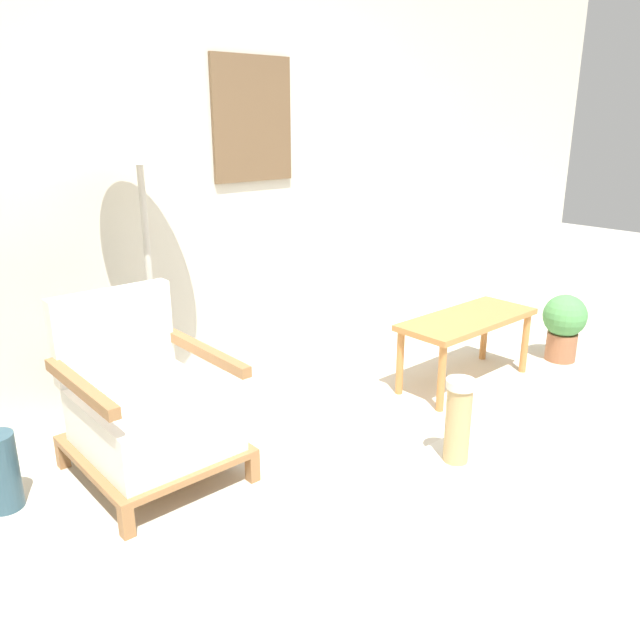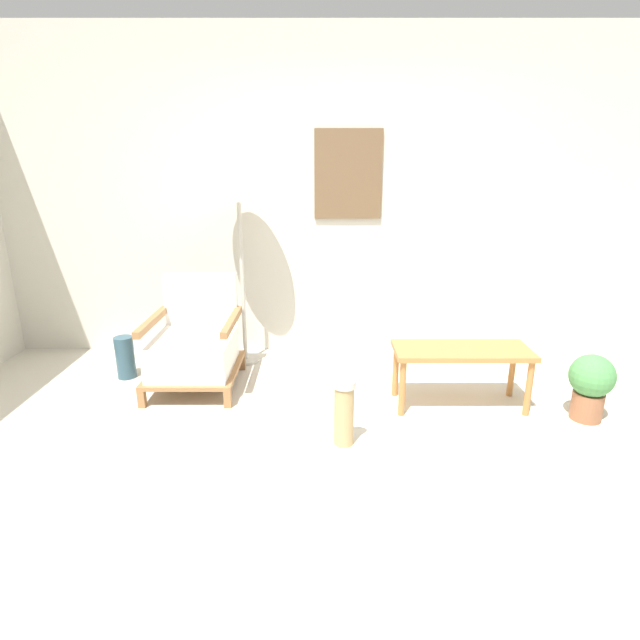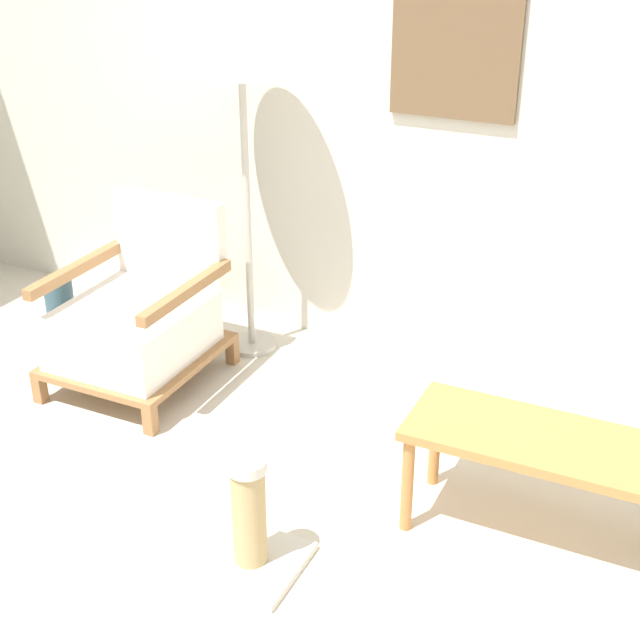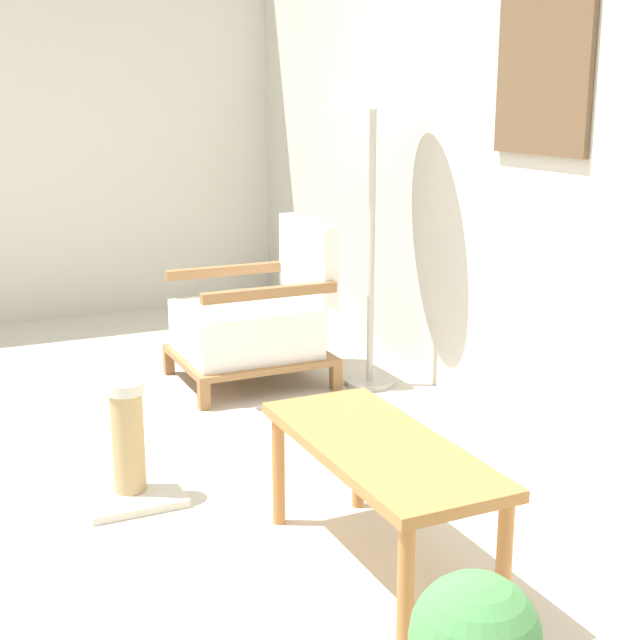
{
  "view_description": "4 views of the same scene",
  "coord_description": "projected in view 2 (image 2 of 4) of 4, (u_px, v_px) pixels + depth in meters",
  "views": [
    {
      "loc": [
        -2.18,
        -1.19,
        1.57
      ],
      "look_at": [
        -0.13,
        1.14,
        0.55
      ],
      "focal_mm": 35.0,
      "sensor_mm": 36.0,
      "label": 1
    },
    {
      "loc": [
        -0.14,
        -2.3,
        1.62
      ],
      "look_at": [
        -0.13,
        1.14,
        0.55
      ],
      "focal_mm": 28.0,
      "sensor_mm": 36.0,
      "label": 2
    },
    {
      "loc": [
        1.23,
        -1.71,
        2.12
      ],
      "look_at": [
        -0.13,
        1.14,
        0.55
      ],
      "focal_mm": 50.0,
      "sensor_mm": 36.0,
      "label": 3
    },
    {
      "loc": [
        2.99,
        -0.31,
        1.43
      ],
      "look_at": [
        -0.13,
        1.14,
        0.55
      ],
      "focal_mm": 50.0,
      "sensor_mm": 36.0,
      "label": 4
    }
  ],
  "objects": [
    {
      "name": "ground_plane",
      "position": [
        344.0,
        480.0,
        2.68
      ],
      "size": [
        14.0,
        14.0,
        0.0
      ],
      "primitive_type": "plane",
      "color": "beige"
    },
    {
      "name": "wall_back",
      "position": [
        335.0,
        199.0,
        4.24
      ],
      "size": [
        8.0,
        0.09,
        2.7
      ],
      "color": "beige",
      "rests_on": "ground_plane"
    },
    {
      "name": "armchair",
      "position": [
        193.0,
        346.0,
        3.76
      ],
      "size": [
        0.65,
        0.73,
        0.81
      ],
      "color": "olive",
      "rests_on": "ground_plane"
    },
    {
      "name": "floor_lamp",
      "position": [
        236.0,
        186.0,
        3.89
      ],
      "size": [
        0.48,
        0.48,
        1.67
      ],
      "color": "#B7B2A8",
      "rests_on": "ground_plane"
    },
    {
      "name": "coffee_table",
      "position": [
        459.0,
        356.0,
        3.43
      ],
      "size": [
        0.93,
        0.38,
        0.43
      ],
      "color": "#B2753D",
      "rests_on": "ground_plane"
    },
    {
      "name": "vase",
      "position": [
        123.0,
        358.0,
        3.94
      ],
      "size": [
        0.14,
        0.14,
        0.34
      ],
      "primitive_type": "cylinder",
      "color": "#2D4C5B",
      "rests_on": "ground_plane"
    },
    {
      "name": "potted_plant",
      "position": [
        588.0,
        383.0,
        3.27
      ],
      "size": [
        0.28,
        0.28,
        0.45
      ],
      "color": "#935B3D",
      "rests_on": "ground_plane"
    },
    {
      "name": "scratching_post",
      "position": [
        343.0,
        425.0,
        2.95
      ],
      "size": [
        0.34,
        0.34,
        0.44
      ],
      "color": "beige",
      "rests_on": "ground_plane"
    }
  ]
}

